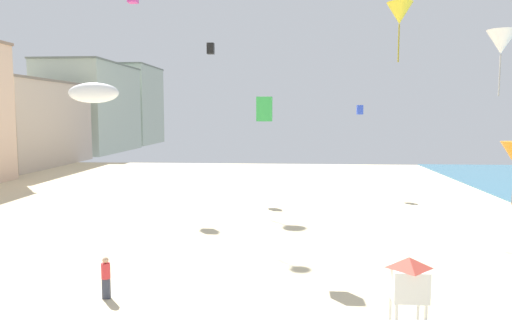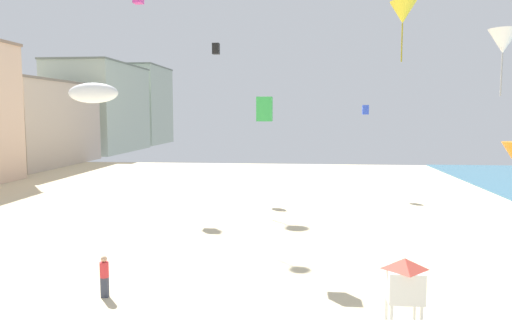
{
  "view_description": "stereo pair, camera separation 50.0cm",
  "coord_description": "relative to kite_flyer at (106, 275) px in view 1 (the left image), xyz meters",
  "views": [
    {
      "loc": [
        5.06,
        -6.21,
        7.09
      ],
      "look_at": [
        3.44,
        15.74,
        4.91
      ],
      "focal_mm": 33.08,
      "sensor_mm": 36.0,
      "label": 1
    },
    {
      "loc": [
        5.56,
        -6.17,
        7.09
      ],
      "look_at": [
        3.44,
        15.74,
        4.91
      ],
      "focal_mm": 33.08,
      "sensor_mm": 36.0,
      "label": 2
    }
  ],
  "objects": [
    {
      "name": "kite_black_box",
      "position": [
        -0.15,
        25.18,
        11.91
      ],
      "size": [
        0.62,
        0.62,
        0.97
      ],
      "color": "black"
    },
    {
      "name": "boardwalk_hotel_distant",
      "position": [
        -29.81,
        67.96,
        7.17
      ],
      "size": [
        11.84,
        22.16,
        16.17
      ],
      "color": "#B7C6B2",
      "rests_on": "ground"
    },
    {
      "name": "kite_white_delta",
      "position": [
        15.83,
        3.88,
        9.16
      ],
      "size": [
        1.22,
        1.22,
        2.77
      ],
      "color": "white"
    },
    {
      "name": "kite_yellow_delta",
      "position": [
        13.18,
        11.11,
        11.86
      ],
      "size": [
        1.48,
        1.48,
        3.36
      ],
      "color": "yellow"
    },
    {
      "name": "kite_white_parafoil",
      "position": [
        -0.91,
        1.55,
        7.0
      ],
      "size": [
        2.09,
        0.58,
        0.81
      ],
      "color": "white"
    },
    {
      "name": "boardwalk_hotel_far",
      "position": [
        -29.81,
        44.24,
        4.84
      ],
      "size": [
        11.97,
        20.51,
        11.5
      ],
      "color": "#C6B29E",
      "rests_on": "ground"
    },
    {
      "name": "boardwalk_hotel_furthest",
      "position": [
        -29.81,
        90.76,
        8.06
      ],
      "size": [
        10.41,
        17.54,
        17.94
      ],
      "color": "#B7C6B2",
      "rests_on": "ground"
    },
    {
      "name": "kite_flyer",
      "position": [
        0.0,
        0.0,
        0.0
      ],
      "size": [
        0.34,
        0.34,
        1.64
      ],
      "rotation": [
        0.0,
        0.0,
        2.93
      ],
      "color": "#383D4C",
      "rests_on": "ground"
    },
    {
      "name": "kite_green_box",
      "position": [
        5.78,
        5.17,
        6.37
      ],
      "size": [
        0.73,
        0.73,
        1.14
      ],
      "color": "green"
    },
    {
      "name": "lifeguard_stand",
      "position": [
        10.8,
        -2.15,
        0.92
      ],
      "size": [
        1.1,
        1.1,
        2.55
      ],
      "rotation": [
        0.0,
        0.0,
        -0.03
      ],
      "color": "white",
      "rests_on": "ground"
    },
    {
      "name": "kite_blue_box",
      "position": [
        13.03,
        24.93,
        6.49
      ],
      "size": [
        0.52,
        0.52,
        0.82
      ],
      "color": "blue"
    }
  ]
}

